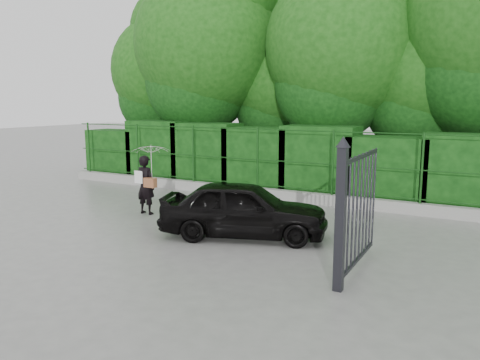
% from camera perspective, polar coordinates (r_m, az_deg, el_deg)
% --- Properties ---
extents(ground, '(80.00, 80.00, 0.00)m').
position_cam_1_polar(ground, '(10.61, -10.78, -6.24)').
color(ground, gray).
extents(kerb, '(14.00, 0.25, 0.30)m').
position_cam_1_polar(kerb, '(14.24, 0.69, -1.40)').
color(kerb, '#9E9E99').
rests_on(kerb, ground).
extents(fence, '(14.13, 0.06, 1.80)m').
position_cam_1_polar(fence, '(13.98, 1.50, 2.75)').
color(fence, '#123F11').
rests_on(fence, kerb).
extents(hedge, '(14.20, 1.20, 2.18)m').
position_cam_1_polar(hedge, '(14.98, 2.56, 2.51)').
color(hedge, black).
rests_on(hedge, ground).
extents(trees, '(17.10, 6.15, 8.08)m').
position_cam_1_polar(trees, '(16.60, 9.78, 15.52)').
color(trees, black).
rests_on(trees, ground).
extents(gate, '(0.22, 2.33, 2.36)m').
position_cam_1_polar(gate, '(7.59, 13.18, -3.42)').
color(gate, black).
rests_on(gate, ground).
extents(woman, '(0.97, 0.99, 1.79)m').
position_cam_1_polar(woman, '(12.04, -10.99, 1.42)').
color(woman, black).
rests_on(woman, ground).
extents(car, '(3.81, 2.48, 1.21)m').
position_cam_1_polar(car, '(9.94, 0.46, -3.55)').
color(car, black).
rests_on(car, ground).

